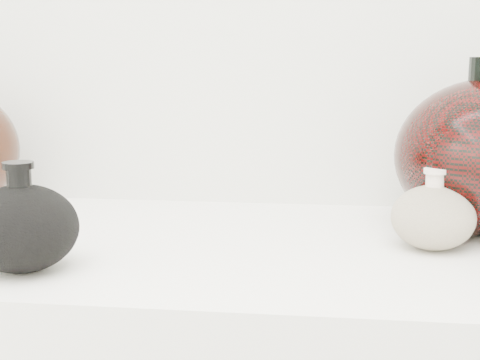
# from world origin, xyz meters

# --- Properties ---
(black_gourd_vase) EXTENTS (0.16, 0.16, 0.13)m
(black_gourd_vase) POSITION_xyz_m (-0.24, 0.80, 0.95)
(black_gourd_vase) COLOR black
(black_gourd_vase) RESTS_ON display_counter
(cream_gourd_vase) EXTENTS (0.12, 0.12, 0.10)m
(cream_gourd_vase) POSITION_xyz_m (0.24, 0.95, 0.94)
(cream_gourd_vase) COLOR beige
(cream_gourd_vase) RESTS_ON display_counter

